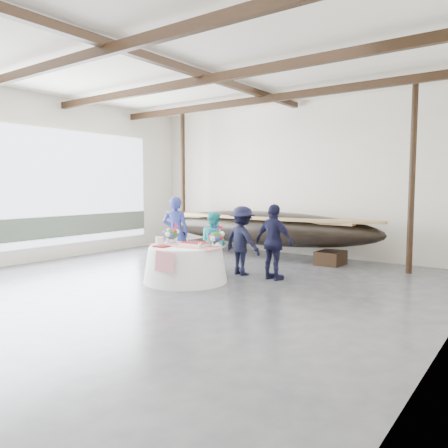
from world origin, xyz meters
The scene contains 14 objects.
floor centered at (0.00, 0.00, 0.00)m, with size 10.00×12.00×0.01m, color #3D3D42.
wall_back centered at (0.00, 6.00, 2.25)m, with size 10.00×0.02×4.50m, color silver.
wall_left centered at (-5.00, 0.00, 2.25)m, with size 0.02×12.00×4.50m, color silver.
wall_right centered at (5.00, 0.00, 2.25)m, with size 0.02×12.00×4.50m, color silver.
ceiling centered at (0.00, 0.00, 4.50)m, with size 10.00×12.00×0.01m, color white.
pavilion_structure centered at (0.00, 0.83, 4.00)m, with size 9.80×11.76×4.50m.
open_bay centered at (-4.95, 1.00, 1.83)m, with size 0.03×7.00×3.20m.
longboat_display centered at (-0.54, 4.88, 0.84)m, with size 7.04×1.41×1.32m.
banquet_table centered at (-0.15, 1.13, 0.38)m, with size 1.78×1.78×0.77m.
tabletop_items centered at (-0.17, 1.31, 0.91)m, with size 1.67×0.99×0.40m.
guest_woman_blue centered at (-1.37, 2.17, 0.89)m, with size 0.65×0.43×1.79m, color navy.
guest_woman_teal centered at (-0.32, 2.35, 0.72)m, with size 0.70×0.54×1.43m, color teal.
guest_man_left centered at (0.43, 2.46, 0.79)m, with size 1.02×0.59×1.58m, color black.
guest_man_right centered at (1.29, 2.41, 0.83)m, with size 0.97×0.40×1.65m, color black.
Camera 1 is at (5.93, -5.82, 2.04)m, focal length 35.00 mm.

